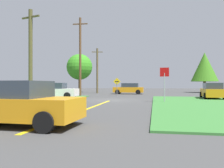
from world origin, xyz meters
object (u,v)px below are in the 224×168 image
object	(u,v)px
utility_pole_near	(31,55)
utility_pole_far	(97,70)
car_behind_on_main_road	(20,103)
utility_pole_mid	(80,56)
parked_car_near_building	(55,91)
pine_tree_center	(79,67)
car_approaching_junction	(129,89)
oak_tree_left	(205,67)
direction_sign	(117,85)
car_on_crossroad	(212,91)
stop_sign	(164,78)

from	to	relation	value
utility_pole_near	utility_pole_far	xyz separation A→B (m)	(0.40, 19.86, -0.03)
car_behind_on_main_road	utility_pole_mid	xyz separation A→B (m)	(-3.98, 18.98, 4.07)
parked_car_near_building	pine_tree_center	bearing A→B (deg)	97.27
utility_pole_near	pine_tree_center	bearing A→B (deg)	99.53
parked_car_near_building	utility_pole_near	world-z (taller)	utility_pole_near
car_approaching_junction	oak_tree_left	distance (m)	15.22
direction_sign	oak_tree_left	size ratio (longest dim) A/B	0.32
car_behind_on_main_road	pine_tree_center	world-z (taller)	pine_tree_center
car_on_crossroad	car_behind_on_main_road	bearing A→B (deg)	151.70
car_behind_on_main_road	utility_pole_mid	bearing A→B (deg)	104.30
parked_car_near_building	car_approaching_junction	xyz separation A→B (m)	(6.42, 11.82, -0.00)
car_on_crossroad	oak_tree_left	bearing A→B (deg)	-5.66
car_behind_on_main_road	utility_pole_far	world-z (taller)	utility_pole_far
car_on_crossroad	pine_tree_center	size ratio (longest dim) A/B	0.62
direction_sign	utility_pole_near	bearing A→B (deg)	-113.38
stop_sign	direction_sign	xyz separation A→B (m)	(-5.36, 8.94, -0.59)
parked_car_near_building	utility_pole_near	xyz separation A→B (m)	(0.63, -5.91, 2.98)
utility_pole_near	parked_car_near_building	bearing A→B (deg)	96.07
direction_sign	oak_tree_left	bearing A→B (deg)	47.37
car_behind_on_main_road	car_on_crossroad	xyz separation A→B (m)	(10.42, 16.73, -0.00)
utility_pole_mid	utility_pole_far	world-z (taller)	utility_pole_mid
parked_car_near_building	direction_sign	bearing A→B (deg)	41.72
stop_sign	direction_sign	size ratio (longest dim) A/B	1.26
direction_sign	car_on_crossroad	bearing A→B (deg)	-20.76
utility_pole_mid	pine_tree_center	distance (m)	15.06
utility_pole_near	direction_sign	xyz separation A→B (m)	(4.99, 11.55, -2.38)
stop_sign	car_on_crossroad	distance (m)	7.11
oak_tree_left	car_on_crossroad	bearing A→B (deg)	-99.26
car_behind_on_main_road	pine_tree_center	distance (m)	34.60
direction_sign	utility_pole_far	bearing A→B (deg)	118.89
car_approaching_junction	oak_tree_left	world-z (taller)	oak_tree_left
car_on_crossroad	oak_tree_left	size ratio (longest dim) A/B	0.62
utility_pole_far	direction_sign	distance (m)	9.79
car_approaching_junction	car_on_crossroad	bearing A→B (deg)	133.25
car_behind_on_main_road	utility_pole_near	size ratio (longest dim) A/B	0.59
oak_tree_left	pine_tree_center	size ratio (longest dim) A/B	1.00
stop_sign	car_approaching_junction	world-z (taller)	stop_sign
car_behind_on_main_road	parked_car_near_building	world-z (taller)	same
car_behind_on_main_road	car_approaching_junction	xyz separation A→B (m)	(1.02, 26.78, 0.00)
utility_pole_mid	direction_sign	world-z (taller)	utility_pole_mid
stop_sign	utility_pole_near	xyz separation A→B (m)	(-10.36, -2.60, 1.80)
car_behind_on_main_road	car_approaching_junction	distance (m)	26.80
car_approaching_junction	car_on_crossroad	size ratio (longest dim) A/B	1.02
utility_pole_mid	utility_pole_near	bearing A→B (deg)	-94.53
car_approaching_junction	stop_sign	bearing A→B (deg)	106.98
parked_car_near_building	utility_pole_far	world-z (taller)	utility_pole_far
car_on_crossroad	utility_pole_mid	bearing A→B (deg)	84.72
utility_pole_mid	direction_sign	xyz separation A→B (m)	(4.20, 1.61, -3.47)
car_on_crossroad	utility_pole_near	xyz separation A→B (m)	(-15.19, -7.68, 2.98)
utility_pole_near	direction_sign	distance (m)	12.80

